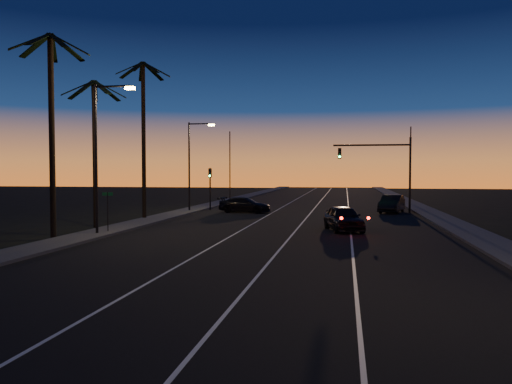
% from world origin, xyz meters
% --- Properties ---
extents(road, '(20.00, 170.00, 0.01)m').
position_xyz_m(road, '(0.00, 30.00, 0.01)').
color(road, black).
rests_on(road, ground).
extents(sidewalk_left, '(2.40, 170.00, 0.16)m').
position_xyz_m(sidewalk_left, '(-11.20, 30.00, 0.08)').
color(sidewalk_left, '#383836').
rests_on(sidewalk_left, ground).
extents(sidewalk_right, '(2.40, 170.00, 0.16)m').
position_xyz_m(sidewalk_right, '(11.20, 30.00, 0.08)').
color(sidewalk_right, '#383836').
rests_on(sidewalk_right, ground).
extents(lane_stripe_left, '(0.12, 160.00, 0.01)m').
position_xyz_m(lane_stripe_left, '(-3.00, 30.00, 0.02)').
color(lane_stripe_left, silver).
rests_on(lane_stripe_left, road).
extents(lane_stripe_mid, '(0.12, 160.00, 0.01)m').
position_xyz_m(lane_stripe_mid, '(0.50, 30.00, 0.02)').
color(lane_stripe_mid, silver).
rests_on(lane_stripe_mid, road).
extents(lane_stripe_right, '(0.12, 160.00, 0.01)m').
position_xyz_m(lane_stripe_right, '(4.00, 30.00, 0.02)').
color(lane_stripe_right, silver).
rests_on(lane_stripe_right, road).
extents(palm_near, '(4.25, 4.16, 11.53)m').
position_xyz_m(palm_near, '(-12.60, 18.00, 7.07)').
color(palm_near, black).
rests_on(palm_near, ground).
extents(palm_mid, '(4.25, 4.16, 10.03)m').
position_xyz_m(palm_mid, '(-13.20, 24.00, 6.25)').
color(palm_mid, black).
rests_on(palm_mid, ground).
extents(palm_far, '(4.25, 4.16, 12.53)m').
position_xyz_m(palm_far, '(-12.20, 30.00, 7.61)').
color(palm_far, black).
rests_on(palm_far, ground).
extents(streetlight_left_near, '(2.55, 0.26, 9.00)m').
position_xyz_m(streetlight_left_near, '(-10.70, 20.00, 5.32)').
color(streetlight_left_near, black).
rests_on(streetlight_left_near, ground).
extents(streetlight_left_far, '(2.55, 0.26, 8.50)m').
position_xyz_m(streetlight_left_far, '(-10.69, 38.00, 5.06)').
color(streetlight_left_far, black).
rests_on(streetlight_left_far, ground).
extents(street_sign, '(0.70, 0.06, 2.60)m').
position_xyz_m(street_sign, '(-10.80, 21.00, 1.66)').
color(street_sign, black).
rests_on(street_sign, ground).
extents(signal_mast, '(7.10, 0.41, 7.00)m').
position_xyz_m(signal_mast, '(7.14, 39.99, 4.78)').
color(signal_mast, black).
rests_on(signal_mast, ground).
extents(signal_post, '(0.28, 0.37, 4.20)m').
position_xyz_m(signal_post, '(-9.50, 39.98, 2.89)').
color(signal_post, black).
rests_on(signal_post, ground).
extents(far_pole_left, '(0.14, 0.14, 9.00)m').
position_xyz_m(far_pole_left, '(-11.00, 55.00, 4.50)').
color(far_pole_left, black).
rests_on(far_pole_left, ground).
extents(far_pole_right, '(0.14, 0.14, 9.00)m').
position_xyz_m(far_pole_right, '(11.00, 52.00, 4.50)').
color(far_pole_right, black).
rests_on(far_pole_right, ground).
extents(lead_car, '(3.07, 5.60, 1.63)m').
position_xyz_m(lead_car, '(3.54, 25.10, 0.83)').
color(lead_car, black).
rests_on(lead_car, road).
extents(right_car, '(2.92, 5.23, 1.63)m').
position_xyz_m(right_car, '(7.92, 40.22, 0.83)').
color(right_car, black).
rests_on(right_car, road).
extents(cross_car, '(5.21, 2.81, 1.43)m').
position_xyz_m(cross_car, '(-5.60, 37.99, 0.73)').
color(cross_car, black).
rests_on(cross_car, road).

